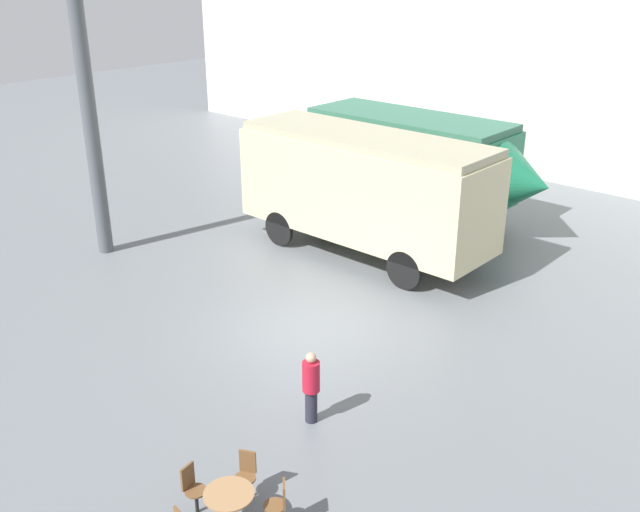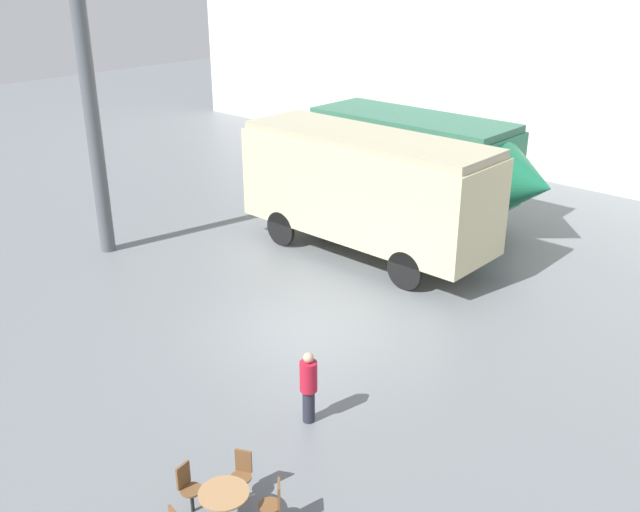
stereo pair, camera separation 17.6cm
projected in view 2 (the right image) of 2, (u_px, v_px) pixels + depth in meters
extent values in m
plane|color=slate|center=(302.00, 333.00, 17.14)|extent=(80.00, 80.00, 0.00)
cube|color=silver|center=(596.00, 70.00, 26.04)|extent=(44.00, 0.15, 9.00)
cube|color=#196B47|center=(410.00, 158.00, 24.12)|extent=(7.02, 2.79, 2.41)
cone|color=#196B47|center=(527.00, 184.00, 21.46)|extent=(1.58, 2.29, 2.29)
cube|color=#366B54|center=(412.00, 119.00, 23.60)|extent=(6.88, 2.57, 0.24)
cylinder|color=black|center=(438.00, 221.00, 22.45)|extent=(1.25, 0.12, 1.25)
cylinder|color=black|center=(482.00, 201.00, 24.27)|extent=(1.25, 0.12, 1.25)
cylinder|color=black|center=(337.00, 194.00, 25.06)|extent=(1.25, 0.12, 1.25)
cylinder|color=black|center=(383.00, 177.00, 26.88)|extent=(1.25, 0.12, 1.25)
cube|color=beige|center=(366.00, 188.00, 20.85)|extent=(7.89, 2.55, 2.74)
cube|color=tan|center=(367.00, 138.00, 20.27)|extent=(7.73, 2.34, 0.24)
cylinder|color=black|center=(405.00, 271.00, 19.16)|extent=(1.09, 0.12, 1.09)
cylinder|color=black|center=(454.00, 245.00, 20.81)|extent=(1.09, 0.12, 1.09)
cylinder|color=black|center=(281.00, 229.00, 22.09)|extent=(1.09, 0.12, 1.09)
cylinder|color=black|center=(332.00, 209.00, 23.74)|extent=(1.09, 0.12, 1.09)
cylinder|color=black|center=(225.00, 511.00, 11.16)|extent=(0.08, 0.08, 0.67)
cylinder|color=#9E754C|center=(224.00, 493.00, 11.02)|extent=(0.80, 0.80, 0.03)
cylinder|color=brown|center=(270.00, 505.00, 11.16)|extent=(0.36, 0.36, 0.03)
cube|color=brown|center=(279.00, 494.00, 11.08)|extent=(0.23, 0.23, 0.42)
cylinder|color=black|center=(241.00, 488.00, 11.84)|extent=(0.06, 0.06, 0.42)
cylinder|color=brown|center=(241.00, 478.00, 11.75)|extent=(0.36, 0.36, 0.03)
cube|color=brown|center=(244.00, 461.00, 11.80)|extent=(0.27, 0.17, 0.42)
cylinder|color=black|center=(192.00, 501.00, 11.57)|extent=(0.06, 0.06, 0.42)
cylinder|color=brown|center=(191.00, 490.00, 11.48)|extent=(0.36, 0.36, 0.03)
cube|color=brown|center=(183.00, 475.00, 11.47)|extent=(0.09, 0.29, 0.42)
cylinder|color=#262633|center=(309.00, 405.00, 13.77)|extent=(0.24, 0.24, 0.70)
cylinder|color=#B2192D|center=(308.00, 376.00, 13.51)|extent=(0.34, 0.34, 0.62)
sphere|color=tan|center=(308.00, 358.00, 13.35)|extent=(0.20, 0.20, 0.20)
cylinder|color=#4C5156|center=(92.00, 121.00, 20.37)|extent=(0.44, 0.44, 8.00)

